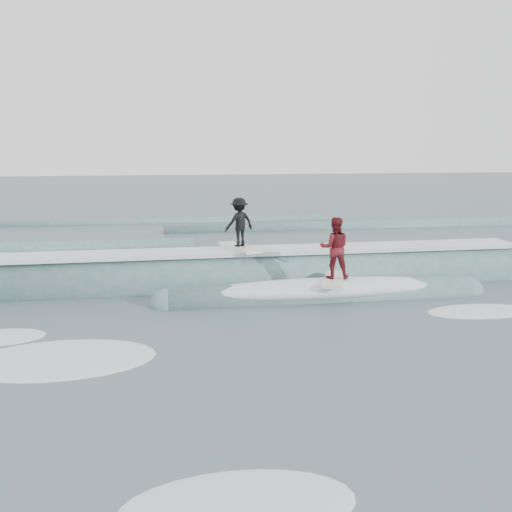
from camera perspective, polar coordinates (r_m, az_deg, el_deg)
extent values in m
plane|color=#374950|center=(12.52, 4.26, -9.53)|extent=(160.00, 160.00, 0.00)
cylinder|color=#3B6463|center=(18.48, -0.53, -2.77)|extent=(19.11, 2.01, 2.01)
cylinder|color=#3B6463|center=(16.79, 6.79, -4.25)|extent=(9.00, 1.02, 1.02)
sphere|color=#3B6463|center=(16.12, -8.79, -4.95)|extent=(1.02, 1.02, 1.02)
sphere|color=#3B6463|center=(18.57, 20.24, -3.39)|extent=(1.02, 1.02, 1.02)
cube|color=white|center=(18.25, -0.54, 0.51)|extent=(18.00, 1.30, 0.14)
ellipsoid|color=white|center=(16.72, 6.81, -3.26)|extent=(7.60, 1.30, 0.60)
cube|color=silver|center=(18.18, -1.68, 0.85)|extent=(1.20, 2.07, 0.10)
imported|color=black|center=(18.05, -1.69, 3.41)|extent=(1.14, 0.94, 1.54)
cube|color=silver|center=(16.74, 7.79, -2.34)|extent=(1.23, 2.06, 0.10)
imported|color=#5C1118|center=(16.56, 7.87, 0.82)|extent=(0.97, 0.82, 1.77)
ellipsoid|color=white|center=(12.76, -19.04, -9.73)|extent=(3.72, 2.53, 0.10)
ellipsoid|color=white|center=(16.56, 21.48, -5.17)|extent=(2.54, 1.73, 0.10)
ellipsoid|color=white|center=(7.68, -1.77, -23.70)|extent=(2.37, 1.61, 0.10)
cylinder|color=#3B6463|center=(31.77, 11.05, 2.78)|extent=(22.00, 0.80, 0.80)
cylinder|color=#3B6463|center=(33.66, -11.06, 3.23)|extent=(22.00, 0.60, 0.60)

